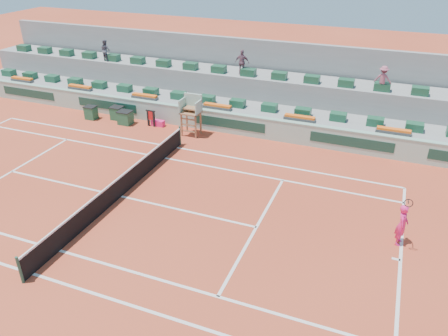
# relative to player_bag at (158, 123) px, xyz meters

# --- Properties ---
(ground) EXTENTS (90.00, 90.00, 0.00)m
(ground) POSITION_rel_player_bag_xyz_m (2.51, -7.87, -0.18)
(ground) COLOR #A4361F
(ground) RESTS_ON ground
(seating_tier_lower) EXTENTS (36.00, 4.00, 1.20)m
(seating_tier_lower) POSITION_rel_player_bag_xyz_m (2.51, 2.83, 0.42)
(seating_tier_lower) COLOR gray
(seating_tier_lower) RESTS_ON ground
(seating_tier_upper) EXTENTS (36.00, 2.40, 2.60)m
(seating_tier_upper) POSITION_rel_player_bag_xyz_m (2.51, 4.43, 1.12)
(seating_tier_upper) COLOR gray
(seating_tier_upper) RESTS_ON ground
(stadium_back_wall) EXTENTS (36.00, 0.40, 4.40)m
(stadium_back_wall) POSITION_rel_player_bag_xyz_m (2.51, 6.03, 2.02)
(stadium_back_wall) COLOR gray
(stadium_back_wall) RESTS_ON ground
(player_bag) EXTENTS (0.81, 0.36, 0.36)m
(player_bag) POSITION_rel_player_bag_xyz_m (0.00, 0.00, 0.00)
(player_bag) COLOR #F92073
(player_bag) RESTS_ON ground
(spectator_left) EXTENTS (0.83, 0.73, 1.45)m
(spectator_left) POSITION_rel_player_bag_xyz_m (-5.95, 3.68, 3.14)
(spectator_left) COLOR #4D4C59
(spectator_left) RESTS_ON seating_tier_upper
(spectator_mid) EXTENTS (0.94, 0.47, 1.55)m
(spectator_mid) POSITION_rel_player_bag_xyz_m (4.05, 3.92, 3.19)
(spectator_mid) COLOR #704B5B
(spectator_mid) RESTS_ON seating_tier_upper
(spectator_right) EXTENTS (0.99, 0.63, 1.45)m
(spectator_right) POSITION_rel_player_bag_xyz_m (12.48, 3.67, 3.14)
(spectator_right) COLOR #994C5E
(spectator_right) RESTS_ON seating_tier_upper
(court_lines) EXTENTS (23.89, 11.09, 0.01)m
(court_lines) POSITION_rel_player_bag_xyz_m (2.51, -7.87, -0.18)
(court_lines) COLOR silver
(court_lines) RESTS_ON ground
(tennis_net) EXTENTS (0.10, 11.97, 1.10)m
(tennis_net) POSITION_rel_player_bag_xyz_m (2.51, -7.87, 0.35)
(tennis_net) COLOR black
(tennis_net) RESTS_ON ground
(advertising_hoarding) EXTENTS (36.00, 0.34, 1.26)m
(advertising_hoarding) POSITION_rel_player_bag_xyz_m (2.53, 0.63, 0.45)
(advertising_hoarding) COLOR #96BCA9
(advertising_hoarding) RESTS_ON ground
(umpire_chair) EXTENTS (1.10, 0.90, 2.40)m
(umpire_chair) POSITION_rel_player_bag_xyz_m (2.51, -0.37, 1.36)
(umpire_chair) COLOR brown
(umpire_chair) RESTS_ON ground
(seat_row_lower) EXTENTS (32.90, 0.60, 0.44)m
(seat_row_lower) POSITION_rel_player_bag_xyz_m (2.51, 1.93, 1.24)
(seat_row_lower) COLOR #18492F
(seat_row_lower) RESTS_ON seating_tier_lower
(seat_row_upper) EXTENTS (32.90, 0.60, 0.44)m
(seat_row_upper) POSITION_rel_player_bag_xyz_m (2.51, 3.83, 2.64)
(seat_row_upper) COLOR #18492F
(seat_row_upper) RESTS_ON seating_tier_upper
(flower_planters) EXTENTS (26.80, 0.36, 0.28)m
(flower_planters) POSITION_rel_player_bag_xyz_m (1.01, 1.13, 1.15)
(flower_planters) COLOR #454545
(flower_planters) RESTS_ON seating_tier_lower
(drink_cooler_a) EXTENTS (0.85, 0.73, 0.84)m
(drink_cooler_a) POSITION_rel_player_bag_xyz_m (-2.02, -0.47, 0.24)
(drink_cooler_a) COLOR #1A5032
(drink_cooler_a) RESTS_ON ground
(drink_cooler_b) EXTENTS (0.77, 0.67, 0.84)m
(drink_cooler_b) POSITION_rel_player_bag_xyz_m (-2.93, 0.02, 0.24)
(drink_cooler_b) COLOR #1A5032
(drink_cooler_b) RESTS_ON ground
(drink_cooler_c) EXTENTS (0.71, 0.62, 0.84)m
(drink_cooler_c) POSITION_rel_player_bag_xyz_m (-4.52, -0.54, 0.24)
(drink_cooler_c) COLOR #1A5032
(drink_cooler_c) RESTS_ON ground
(towel_rack) EXTENTS (0.64, 0.11, 1.03)m
(towel_rack) POSITION_rel_player_bag_xyz_m (-0.34, -0.19, 0.42)
(towel_rack) COLOR black
(towel_rack) RESTS_ON ground
(tennis_player) EXTENTS (0.46, 0.89, 2.28)m
(tennis_player) POSITION_rel_player_bag_xyz_m (14.26, -6.83, 0.68)
(tennis_player) COLOR #F92073
(tennis_player) RESTS_ON ground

